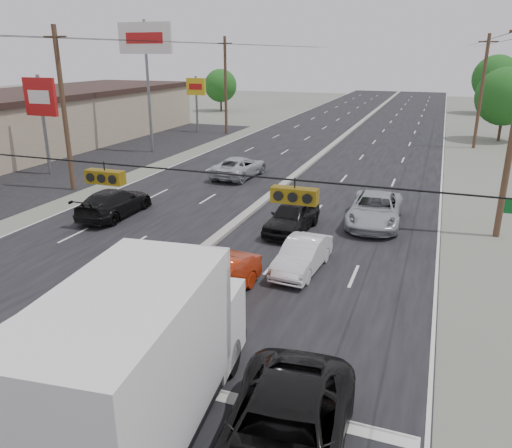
% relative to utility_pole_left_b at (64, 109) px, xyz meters
% --- Properties ---
extents(ground, '(200.00, 200.00, 0.00)m').
position_rel_utility_pole_left_b_xyz_m(ground, '(12.50, -15.00, -5.11)').
color(ground, '#606356').
rests_on(ground, ground).
extents(road_surface, '(20.00, 160.00, 0.02)m').
position_rel_utility_pole_left_b_xyz_m(road_surface, '(12.50, 15.00, -5.11)').
color(road_surface, black).
rests_on(road_surface, ground).
extents(center_median, '(0.50, 160.00, 0.20)m').
position_rel_utility_pole_left_b_xyz_m(center_median, '(12.50, 15.00, -5.01)').
color(center_median, gray).
rests_on(center_median, ground).
extents(strip_mall, '(12.00, 42.00, 4.60)m').
position_rel_utility_pole_left_b_xyz_m(strip_mall, '(-13.50, 10.00, -2.81)').
color(strip_mall, tan).
rests_on(strip_mall, ground).
extents(parking_lot, '(10.00, 42.00, 0.02)m').
position_rel_utility_pole_left_b_xyz_m(parking_lot, '(-4.50, 10.00, -5.11)').
color(parking_lot, black).
rests_on(parking_lot, ground).
extents(utility_pole_left_b, '(1.60, 0.30, 10.00)m').
position_rel_utility_pole_left_b_xyz_m(utility_pole_left_b, '(0.00, 0.00, 0.00)').
color(utility_pole_left_b, '#422D1E').
rests_on(utility_pole_left_b, ground).
extents(utility_pole_left_c, '(1.60, 0.30, 10.00)m').
position_rel_utility_pole_left_b_xyz_m(utility_pole_left_c, '(0.00, 25.00, 0.00)').
color(utility_pole_left_c, '#422D1E').
rests_on(utility_pole_left_c, ground).
extents(utility_pole_right_c, '(1.60, 0.30, 10.00)m').
position_rel_utility_pole_left_b_xyz_m(utility_pole_right_c, '(25.00, 25.00, 0.00)').
color(utility_pole_right_c, '#422D1E').
rests_on(utility_pole_right_c, ground).
extents(traffic_signals, '(25.00, 0.30, 0.54)m').
position_rel_utility_pole_left_b_xyz_m(traffic_signals, '(13.90, -15.00, 0.39)').
color(traffic_signals, black).
rests_on(traffic_signals, ground).
extents(pole_sign_mid, '(2.60, 0.25, 7.00)m').
position_rel_utility_pole_left_b_xyz_m(pole_sign_mid, '(-4.50, 3.00, 0.01)').
color(pole_sign_mid, slate).
rests_on(pole_sign_mid, ground).
extents(pole_sign_billboard, '(5.00, 0.25, 11.00)m').
position_rel_utility_pole_left_b_xyz_m(pole_sign_billboard, '(-2.00, 13.00, 3.76)').
color(pole_sign_billboard, slate).
rests_on(pole_sign_billboard, ground).
extents(pole_sign_far, '(2.20, 0.25, 6.00)m').
position_rel_utility_pole_left_b_xyz_m(pole_sign_far, '(-3.50, 25.00, -0.70)').
color(pole_sign_far, slate).
rests_on(pole_sign_far, ground).
extents(tree_left_far, '(4.80, 4.80, 6.12)m').
position_rel_utility_pole_left_b_xyz_m(tree_left_far, '(-9.50, 45.00, -1.39)').
color(tree_left_far, '#382619').
rests_on(tree_left_far, ground).
extents(tree_right_mid, '(5.60, 5.60, 7.14)m').
position_rel_utility_pole_left_b_xyz_m(tree_right_mid, '(27.50, 30.00, -0.77)').
color(tree_right_mid, '#382619').
rests_on(tree_right_mid, ground).
extents(tree_right_far, '(6.40, 6.40, 8.16)m').
position_rel_utility_pole_left_b_xyz_m(tree_right_far, '(28.50, 55.00, -0.15)').
color(tree_right_far, '#382619').
rests_on(tree_right_far, ground).
extents(box_truck, '(3.57, 8.11, 3.99)m').
position_rel_utility_pole_left_b_xyz_m(box_truck, '(16.27, -17.34, -3.06)').
color(box_truck, black).
rests_on(box_truck, ground).
extents(tan_sedan, '(2.46, 5.46, 1.55)m').
position_rel_utility_pole_left_b_xyz_m(tan_sedan, '(13.90, -16.12, -4.33)').
color(tan_sedan, olive).
rests_on(tan_sedan, ground).
extents(red_sedan, '(1.95, 4.60, 1.48)m').
position_rel_utility_pole_left_b_xyz_m(red_sedan, '(15.00, -10.70, -4.37)').
color(red_sedan, '#A22409').
rests_on(red_sedan, ground).
extents(black_suv, '(3.24, 6.08, 1.63)m').
position_rel_utility_pole_left_b_xyz_m(black_suv, '(19.50, -17.26, -4.29)').
color(black_suv, black).
rests_on(black_suv, ground).
extents(queue_car_a, '(2.11, 4.59, 1.52)m').
position_rel_utility_pole_left_b_xyz_m(queue_car_a, '(15.50, -2.74, -4.35)').
color(queue_car_a, black).
rests_on(queue_car_a, ground).
extents(queue_car_b, '(1.70, 4.11, 1.32)m').
position_rel_utility_pole_left_b_xyz_m(queue_car_b, '(17.21, -7.17, -4.45)').
color(queue_car_b, silver).
rests_on(queue_car_b, ground).
extents(queue_car_c, '(2.78, 5.66, 1.55)m').
position_rel_utility_pole_left_b_xyz_m(queue_car_c, '(19.20, -0.21, -4.33)').
color(queue_car_c, '#A3A7AB').
rests_on(queue_car_c, ground).
extents(oncoming_near, '(2.18, 5.18, 1.49)m').
position_rel_utility_pole_left_b_xyz_m(oncoming_near, '(5.80, -3.69, -4.36)').
color(oncoming_near, black).
rests_on(oncoming_near, ground).
extents(oncoming_far, '(2.82, 5.42, 1.46)m').
position_rel_utility_pole_left_b_xyz_m(oncoming_far, '(8.80, 6.90, -4.38)').
color(oncoming_far, '#ADB1B5').
rests_on(oncoming_far, ground).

